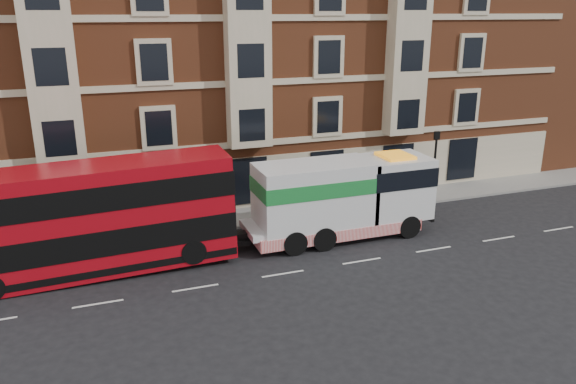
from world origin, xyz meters
The scene contains 8 objects.
ground centered at (0.00, 0.00, 0.00)m, with size 120.00×120.00×0.00m, color black.
sidewalk centered at (0.00, 7.50, 0.07)m, with size 90.00×3.00×0.15m, color slate.
victorian_terrace centered at (0.50, 15.00, 10.07)m, with size 45.00×12.00×20.40m.
lamp_post_west centered at (-6.00, 6.20, 2.68)m, with size 0.35×0.15×4.35m.
lamp_post_east centered at (12.00, 6.20, 2.68)m, with size 0.35×0.15×4.35m.
double_decker_bus centered at (-7.88, 3.06, 2.66)m, with size 12.41×2.85×5.02m.
tow_truck centered at (4.19, 3.06, 2.20)m, with size 9.94×2.94×4.14m.
pedestrian centered at (-6.51, 6.19, 1.05)m, with size 0.65×0.43×1.79m, color #181931.
Camera 1 is at (-7.65, -21.74, 11.41)m, focal length 35.00 mm.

